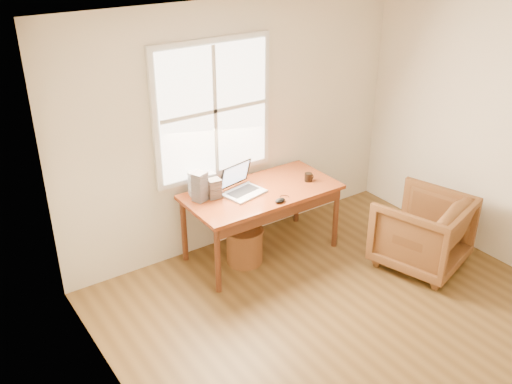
# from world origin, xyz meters

# --- Properties ---
(room_shell) EXTENTS (4.04, 4.54, 2.64)m
(room_shell) POSITION_xyz_m (-0.02, 0.16, 1.32)
(room_shell) COLOR brown
(room_shell) RESTS_ON ground
(desk) EXTENTS (1.60, 0.80, 0.04)m
(desk) POSITION_xyz_m (0.00, 1.80, 0.73)
(desk) COLOR brown
(desk) RESTS_ON room_shell
(armchair) EXTENTS (1.03, 1.05, 0.77)m
(armchair) POSITION_xyz_m (1.24, 0.70, 0.39)
(armchair) COLOR brown
(armchair) RESTS_ON room_shell
(wicker_stool) EXTENTS (0.40, 0.40, 0.38)m
(wicker_stool) POSITION_xyz_m (-0.24, 1.76, 0.19)
(wicker_stool) COLOR brown
(wicker_stool) RESTS_ON room_shell
(laptop) EXTENTS (0.47, 0.49, 0.29)m
(laptop) POSITION_xyz_m (-0.19, 1.83, 0.90)
(laptop) COLOR silver
(laptop) RESTS_ON desk
(mouse) EXTENTS (0.13, 0.09, 0.04)m
(mouse) POSITION_xyz_m (-0.00, 1.48, 0.77)
(mouse) COLOR black
(mouse) RESTS_ON desk
(coffee_mug) EXTENTS (0.08, 0.08, 0.09)m
(coffee_mug) POSITION_xyz_m (0.53, 1.70, 0.80)
(coffee_mug) COLOR black
(coffee_mug) RESTS_ON desk
(cd_stack_a) EXTENTS (0.15, 0.14, 0.26)m
(cd_stack_a) POSITION_xyz_m (-0.61, 2.08, 0.88)
(cd_stack_a) COLOR silver
(cd_stack_a) RESTS_ON desk
(cd_stack_b) EXTENTS (0.14, 0.13, 0.20)m
(cd_stack_b) POSITION_xyz_m (-0.48, 1.94, 0.85)
(cd_stack_b) COLOR #2A2A30
(cd_stack_b) RESTS_ON desk
(cd_stack_c) EXTENTS (0.17, 0.16, 0.30)m
(cd_stack_c) POSITION_xyz_m (-0.63, 1.96, 0.90)
(cd_stack_c) COLOR #9B9DA8
(cd_stack_c) RESTS_ON desk
(cd_stack_d) EXTENTS (0.17, 0.16, 0.19)m
(cd_stack_d) POSITION_xyz_m (-0.44, 2.13, 0.84)
(cd_stack_d) COLOR silver
(cd_stack_d) RESTS_ON desk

